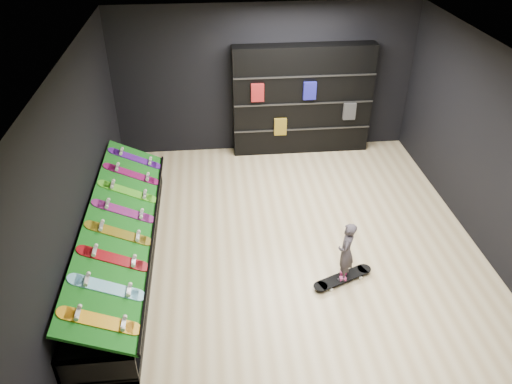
{
  "coord_description": "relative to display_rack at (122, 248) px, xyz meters",
  "views": [
    {
      "loc": [
        -1.11,
        -6.0,
        5.05
      ],
      "look_at": [
        -0.5,
        0.2,
        1.0
      ],
      "focal_mm": 35.0,
      "sensor_mm": 36.0,
      "label": 1
    }
  ],
  "objects": [
    {
      "name": "display_board_3",
      "position": [
        0.06,
        -0.27,
        0.49
      ],
      "size": [
        0.93,
        0.22,
        0.5
      ],
      "primitive_type": null,
      "rotation": [
        0.0,
        0.44,
        0.0
      ],
      "color": "yellow",
      "rests_on": "turf_ramp"
    },
    {
      "name": "display_board_1",
      "position": [
        0.06,
        -1.36,
        0.49
      ],
      "size": [
        0.93,
        0.22,
        0.5
      ],
      "primitive_type": null,
      "rotation": [
        0.0,
        0.44,
        0.0
      ],
      "color": "#0CB2E5",
      "rests_on": "turf_ramp"
    },
    {
      "name": "floor",
      "position": [
        2.55,
        0.0,
        -0.25
      ],
      "size": [
        6.0,
        7.0,
        0.01
      ],
      "primitive_type": "cube",
      "color": "#D1BC8D",
      "rests_on": "ground"
    },
    {
      "name": "ceiling",
      "position": [
        2.55,
        0.0,
        2.75
      ],
      "size": [
        6.0,
        7.0,
        0.01
      ],
      "primitive_type": "cube",
      "color": "white",
      "rests_on": "ground"
    },
    {
      "name": "display_board_6",
      "position": [
        0.06,
        1.36,
        0.49
      ],
      "size": [
        0.93,
        0.22,
        0.5
      ],
      "primitive_type": null,
      "rotation": [
        0.0,
        0.44,
        0.0
      ],
      "color": "#E5198C",
      "rests_on": "turf_ramp"
    },
    {
      "name": "display_board_0",
      "position": [
        0.06,
        -1.9,
        0.49
      ],
      "size": [
        0.93,
        0.22,
        0.5
      ],
      "primitive_type": null,
      "rotation": [
        0.0,
        0.44,
        0.0
      ],
      "color": "orange",
      "rests_on": "turf_ramp"
    },
    {
      "name": "back_shelving",
      "position": [
        3.3,
        3.32,
        0.87
      ],
      "size": [
        2.8,
        0.33,
        2.24
      ],
      "primitive_type": "cube",
      "color": "black",
      "rests_on": "ground"
    },
    {
      "name": "wall_back",
      "position": [
        2.55,
        3.5,
        1.25
      ],
      "size": [
        6.0,
        0.02,
        3.0
      ],
      "primitive_type": "cube",
      "color": "black",
      "rests_on": "ground"
    },
    {
      "name": "wall_front",
      "position": [
        2.55,
        -3.5,
        1.25
      ],
      "size": [
        6.0,
        0.02,
        3.0
      ],
      "primitive_type": "cube",
      "color": "black",
      "rests_on": "ground"
    },
    {
      "name": "child",
      "position": [
        3.22,
        -0.77,
        0.12
      ],
      "size": [
        0.22,
        0.25,
        0.56
      ],
      "primitive_type": "imported",
      "rotation": [
        0.0,
        0.0,
        -1.98
      ],
      "color": "black",
      "rests_on": "floor_skateboard"
    },
    {
      "name": "turf_ramp",
      "position": [
        0.05,
        0.0,
        0.46
      ],
      "size": [
        0.92,
        4.5,
        0.46
      ],
      "primitive_type": "cube",
      "rotation": [
        0.0,
        0.44,
        0.0
      ],
      "color": "#0D530F",
      "rests_on": "display_rack"
    },
    {
      "name": "display_board_7",
      "position": [
        0.06,
        1.9,
        0.49
      ],
      "size": [
        0.93,
        0.22,
        0.5
      ],
      "primitive_type": null,
      "rotation": [
        0.0,
        0.44,
        0.0
      ],
      "color": "purple",
      "rests_on": "turf_ramp"
    },
    {
      "name": "display_board_5",
      "position": [
        0.06,
        0.81,
        0.49
      ],
      "size": [
        0.93,
        0.22,
        0.5
      ],
      "primitive_type": null,
      "rotation": [
        0.0,
        0.44,
        0.0
      ],
      "color": "green",
      "rests_on": "turf_ramp"
    },
    {
      "name": "floor_skateboard",
      "position": [
        3.22,
        -0.77,
        -0.21
      ],
      "size": [
        0.99,
        0.58,
        0.09
      ],
      "primitive_type": null,
      "rotation": [
        0.0,
        0.0,
        0.39
      ],
      "color": "black",
      "rests_on": "ground"
    },
    {
      "name": "wall_right",
      "position": [
        5.55,
        0.0,
        1.25
      ],
      "size": [
        0.02,
        7.0,
        3.0
      ],
      "primitive_type": "cube",
      "color": "black",
      "rests_on": "ground"
    },
    {
      "name": "display_board_2",
      "position": [
        0.06,
        -0.81,
        0.49
      ],
      "size": [
        0.93,
        0.22,
        0.5
      ],
      "primitive_type": null,
      "rotation": [
        0.0,
        0.44,
        0.0
      ],
      "color": "red",
      "rests_on": "turf_ramp"
    },
    {
      "name": "display_rack",
      "position": [
        0.0,
        0.0,
        0.0
      ],
      "size": [
        0.9,
        4.5,
        0.5
      ],
      "primitive_type": null,
      "color": "black",
      "rests_on": "ground"
    },
    {
      "name": "display_board_4",
      "position": [
        0.06,
        0.27,
        0.49
      ],
      "size": [
        0.93,
        0.22,
        0.5
      ],
      "primitive_type": null,
      "rotation": [
        0.0,
        0.44,
        0.0
      ],
      "color": "#2626BF",
      "rests_on": "turf_ramp"
    },
    {
      "name": "wall_left",
      "position": [
        -0.45,
        0.0,
        1.25
      ],
      "size": [
        0.02,
        7.0,
        3.0
      ],
      "primitive_type": "cube",
      "color": "black",
      "rests_on": "ground"
    }
  ]
}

